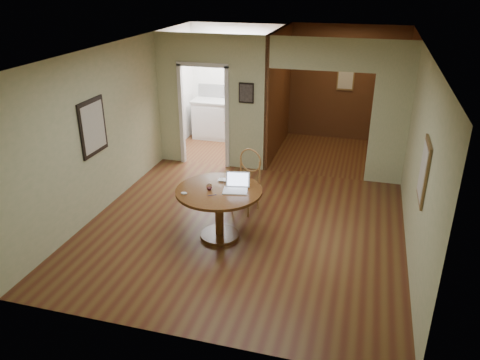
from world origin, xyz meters
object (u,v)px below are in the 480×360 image
(chair, at_px, (247,177))
(open_laptop, at_px, (236,186))
(closed_laptop, at_px, (228,182))
(dining_table, at_px, (219,202))

(chair, bearing_deg, open_laptop, -68.66)
(open_laptop, distance_m, closed_laptop, 0.30)
(dining_table, bearing_deg, closed_laptop, 79.53)
(dining_table, xyz_separation_m, chair, (0.17, 1.02, 0.00))
(open_laptop, relative_size, closed_laptop, 1.23)
(dining_table, bearing_deg, open_laptop, 15.97)
(chair, height_order, closed_laptop, chair)
(open_laptop, bearing_deg, closed_laptop, 121.92)
(open_laptop, bearing_deg, chair, 84.26)
(dining_table, distance_m, open_laptop, 0.38)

